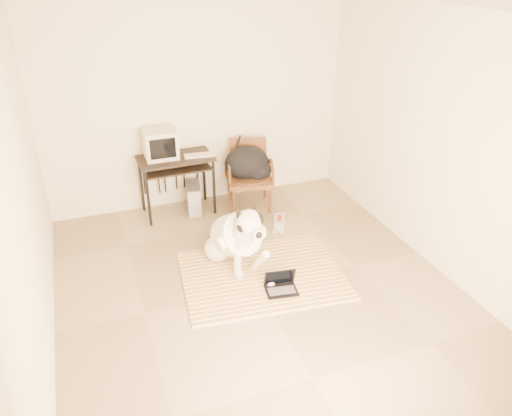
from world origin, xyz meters
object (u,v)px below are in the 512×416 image
dog (236,237)px  pc_tower (194,198)px  backpack (249,164)px  crt_monitor (160,144)px  computer_desk (176,166)px  laptop (281,285)px  rattan_chair (249,174)px

dog → pc_tower: size_ratio=2.71×
backpack → pc_tower: bearing=174.7°
dog → crt_monitor: crt_monitor is taller
dog → backpack: (0.62, 1.34, 0.25)m
computer_desk → backpack: 0.96m
laptop → crt_monitor: bearing=109.6°
dog → crt_monitor: 1.72m
crt_monitor → computer_desk: bearing=-26.1°
pc_tower → rattan_chair: 0.81m
pc_tower → rattan_chair: size_ratio=0.50×
dog → laptop: dog is taller
laptop → rattan_chair: 2.05m
computer_desk → dog: bearing=-77.2°
pc_tower → backpack: backpack is taller
backpack → crt_monitor: bearing=170.2°
crt_monitor → pc_tower: crt_monitor is taller
computer_desk → crt_monitor: (-0.16, 0.08, 0.29)m
computer_desk → backpack: size_ratio=1.58×
computer_desk → backpack: backpack is taller
crt_monitor → pc_tower: (0.36, -0.12, -0.77)m
dog → backpack: 1.50m
dog → pc_tower: bearing=95.5°
rattan_chair → laptop: bearing=-100.4°
laptop → backpack: bearing=79.9°
laptop → pc_tower: pc_tower is taller
laptop → rattan_chair: bearing=79.6°
crt_monitor → pc_tower: bearing=-18.7°
laptop → pc_tower: (-0.41, 2.03, 0.12)m
rattan_chair → dog: bearing=-115.1°
computer_desk → rattan_chair: bearing=-5.5°
laptop → backpack: (0.35, 1.96, 0.53)m
dog → computer_desk: dog is taller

